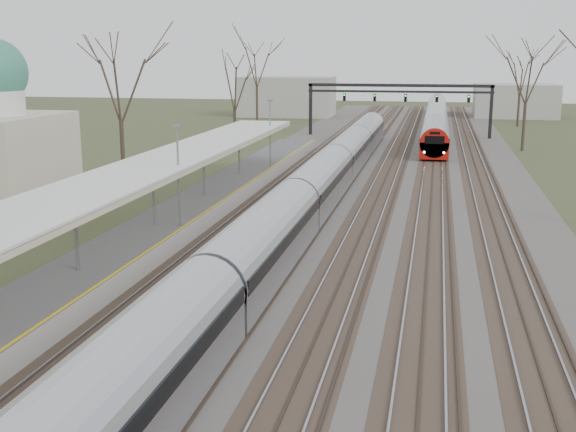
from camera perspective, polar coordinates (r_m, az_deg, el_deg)
name	(u,v)px	position (r m, az deg, el deg)	size (l,w,h in m)	color
track_bed	(376,180)	(55.15, 6.93, 2.84)	(24.00, 160.00, 0.22)	#474442
platform	(179,219)	(40.15, -8.60, -0.27)	(3.50, 69.00, 1.00)	#9E9B93
canopy	(144,171)	(35.39, -11.29, 3.53)	(4.10, 50.00, 3.11)	slate
signal_gantry	(399,94)	(84.40, 8.80, 9.49)	(21.00, 0.59, 6.08)	black
tree_west_far	(119,75)	(51.93, -13.23, 10.83)	(5.50, 5.50, 11.33)	#2D231C
train_near	(318,184)	(45.17, 2.37, 2.57)	(2.62, 75.21, 3.05)	#A3A5AD
train_far	(436,118)	(94.54, 11.63, 7.62)	(2.62, 60.21, 3.05)	#A3A5AD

